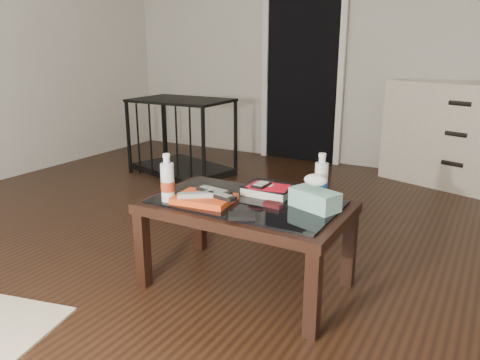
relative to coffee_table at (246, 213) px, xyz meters
The scene contains 17 objects.
ground 0.64m from the coffee_table, 147.92° to the left, with size 5.00×5.00×0.00m, color black.
doorway 2.92m from the coffee_table, 106.76° to the left, with size 0.90×0.08×2.07m.
coffee_table is the anchor object (origin of this frame).
dresser 2.60m from the coffee_table, 73.41° to the left, with size 1.30×0.86×0.90m.
pet_crate 2.33m from the coffee_table, 133.97° to the left, with size 1.03×0.83×0.71m.
magazines 0.22m from the coffee_table, 146.70° to the right, with size 0.28×0.21×0.03m, color #E04415.
remote_silver 0.26m from the coffee_table, 143.40° to the right, with size 0.20×0.05×0.02m, color #A0A0A4.
remote_black_front 0.18m from the coffee_table, 136.30° to the right, with size 0.20×0.05×0.02m, color black.
remote_black_back 0.20m from the coffee_table, 164.18° to the right, with size 0.20×0.05×0.02m, color black.
textbook 0.19m from the coffee_table, 71.54° to the left, with size 0.25×0.20×0.05m, color black.
dvd_mailers 0.18m from the coffee_table, 69.50° to the left, with size 0.19×0.14×0.01m, color red.
ipod 0.16m from the coffee_table, 73.89° to the left, with size 0.06×0.10×0.02m, color black.
flip_phone 0.17m from the coffee_table, ahead, with size 0.09×0.05×0.02m, color black.
wallet 0.26m from the coffee_table, 66.15° to the right, with size 0.12×0.07×0.02m, color black.
water_bottle_left 0.43m from the coffee_table, 150.94° to the right, with size 0.07×0.07×0.24m, color silver.
water_bottle_right 0.41m from the coffee_table, 30.72° to the left, with size 0.07×0.07×0.24m, color silver.
tissue_box 0.36m from the coffee_table, ahead, with size 0.23×0.12×0.09m, color teal.
Camera 1 is at (1.47, -2.19, 1.21)m, focal length 35.00 mm.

